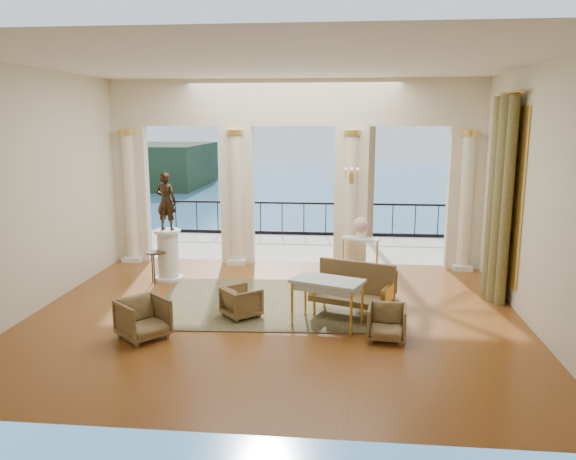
# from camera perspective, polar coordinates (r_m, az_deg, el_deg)

# --- Properties ---
(floor) EXTENTS (9.00, 9.00, 0.00)m
(floor) POSITION_cam_1_polar(r_m,az_deg,el_deg) (10.49, -1.36, -8.67)
(floor) COLOR #552D0B
(floor) RESTS_ON ground
(room_walls) EXTENTS (9.00, 9.00, 9.00)m
(room_walls) POSITION_cam_1_polar(r_m,az_deg,el_deg) (8.78, -2.36, 6.72)
(room_walls) COLOR beige
(room_walls) RESTS_ON ground
(arcade) EXTENTS (9.00, 0.56, 4.50)m
(arcade) POSITION_cam_1_polar(r_m,az_deg,el_deg) (13.70, 0.58, 7.10)
(arcade) COLOR beige
(arcade) RESTS_ON ground
(terrace) EXTENTS (10.00, 3.60, 0.10)m
(terrace) POSITION_cam_1_polar(r_m,az_deg,el_deg) (16.04, 1.20, -1.81)
(terrace) COLOR #ABA48B
(terrace) RESTS_ON ground
(balustrade) EXTENTS (9.00, 0.06, 1.03)m
(balustrade) POSITION_cam_1_polar(r_m,az_deg,el_deg) (17.51, 1.62, 0.83)
(balustrade) COLOR black
(balustrade) RESTS_ON terrace
(palm_tree) EXTENTS (2.00, 2.00, 4.50)m
(palm_tree) POSITION_cam_1_polar(r_m,az_deg,el_deg) (16.41, 8.65, 12.93)
(palm_tree) COLOR #4C3823
(palm_tree) RESTS_ON terrace
(headland) EXTENTS (22.00, 18.00, 6.00)m
(headland) POSITION_cam_1_polar(r_m,az_deg,el_deg) (85.93, -15.68, 6.42)
(headland) COLOR black
(headland) RESTS_ON sea
(sea) EXTENTS (160.00, 160.00, 0.00)m
(sea) POSITION_cam_1_polar(r_m,az_deg,el_deg) (70.45, 4.71, 3.37)
(sea) COLOR teal
(sea) RESTS_ON ground
(curtain) EXTENTS (0.33, 1.40, 4.09)m
(curtain) POSITION_cam_1_polar(r_m,az_deg,el_deg) (11.79, 20.72, 2.95)
(curtain) COLOR brown
(curtain) RESTS_ON ground
(window_frame) EXTENTS (0.04, 1.60, 3.40)m
(window_frame) POSITION_cam_1_polar(r_m,az_deg,el_deg) (11.83, 21.62, 3.31)
(window_frame) COLOR gold
(window_frame) RESTS_ON room_walls
(wall_sconce) EXTENTS (0.30, 0.11, 0.33)m
(wall_sconce) POSITION_cam_1_polar(r_m,az_deg,el_deg) (13.36, 6.47, 5.40)
(wall_sconce) COLOR gold
(wall_sconce) RESTS_ON arcade
(rug) EXTENTS (4.25, 3.41, 0.02)m
(rug) POSITION_cam_1_polar(r_m,az_deg,el_deg) (11.18, -2.52, -7.35)
(rug) COLOR #2F361B
(rug) RESTS_ON ground
(armchair_a) EXTENTS (0.97, 0.98, 0.74)m
(armchair_a) POSITION_cam_1_polar(r_m,az_deg,el_deg) (9.64, -14.52, -8.52)
(armchair_a) COLOR #463A21
(armchair_a) RESTS_ON ground
(armchair_b) EXTENTS (0.67, 0.63, 0.63)m
(armchair_b) POSITION_cam_1_polar(r_m,az_deg,el_deg) (9.45, 10.01, -9.08)
(armchair_b) COLOR #463A21
(armchair_b) RESTS_ON ground
(armchair_c) EXTENTS (0.80, 0.82, 0.64)m
(armchair_c) POSITION_cam_1_polar(r_m,az_deg,el_deg) (11.47, 9.01, -5.36)
(armchair_c) COLOR #463A21
(armchair_c) RESTS_ON ground
(armchair_d) EXTENTS (0.82, 0.83, 0.62)m
(armchair_d) POSITION_cam_1_polar(r_m,az_deg,el_deg) (10.35, -4.74, -7.15)
(armchair_d) COLOR #463A21
(armchair_d) RESTS_ON ground
(settee) EXTENTS (1.60, 1.11, 0.98)m
(settee) POSITION_cam_1_polar(r_m,az_deg,el_deg) (10.45, 6.65, -6.02)
(settee) COLOR #463A21
(settee) RESTS_ON ground
(game_table) EXTENTS (1.37, 1.05, 0.83)m
(game_table) POSITION_cam_1_polar(r_m,az_deg,el_deg) (9.81, 4.02, -5.52)
(game_table) COLOR #A7C0CE
(game_table) RESTS_ON ground
(pedestal) EXTENTS (0.63, 0.63, 1.16)m
(pedestal) POSITION_cam_1_polar(r_m,az_deg,el_deg) (12.83, -12.06, -2.61)
(pedestal) COLOR silver
(pedestal) RESTS_ON ground
(statue) EXTENTS (0.52, 0.39, 1.28)m
(statue) POSITION_cam_1_polar(r_m,az_deg,el_deg) (12.59, -12.29, 2.89)
(statue) COLOR black
(statue) RESTS_ON pedestal
(console_table) EXTENTS (0.95, 0.62, 0.84)m
(console_table) POSITION_cam_1_polar(r_m,az_deg,el_deg) (13.25, 7.37, -1.38)
(console_table) COLOR silver
(console_table) RESTS_ON ground
(urn) EXTENTS (0.37, 0.37, 0.49)m
(urn) POSITION_cam_1_polar(r_m,az_deg,el_deg) (13.16, 7.41, 0.40)
(urn) COLOR white
(urn) RESTS_ON console_table
(side_table) EXTENTS (0.44, 0.44, 0.72)m
(side_table) POSITION_cam_1_polar(r_m,az_deg,el_deg) (12.63, -13.27, -2.59)
(side_table) COLOR black
(side_table) RESTS_ON ground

